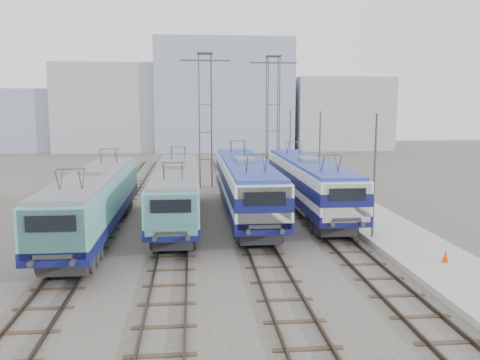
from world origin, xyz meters
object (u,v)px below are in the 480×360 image
object	(u,v)px
locomotive_center_left	(176,189)
catenary_tower_east	(273,114)
mast_rear	(290,145)
locomotive_far_left	(94,199)
catenary_tower_west	(205,114)
mast_mid	(320,157)
locomotive_far_right	(309,181)
mast_front	(374,179)
locomotive_center_right	(245,183)
safety_cone	(446,256)

from	to	relation	value
locomotive_center_left	catenary_tower_east	xyz separation A→B (m)	(8.75, 16.54, 4.47)
catenary_tower_east	mast_rear	bearing A→B (deg)	43.60
locomotive_far_left	catenary_tower_west	bearing A→B (deg)	69.17
mast_mid	mast_rear	bearing A→B (deg)	90.00
locomotive_far_left	mast_rear	bearing A→B (deg)	54.77
catenary_tower_west	catenary_tower_east	xyz separation A→B (m)	(6.50, 2.00, 0.00)
locomotive_far_right	mast_front	distance (m)	7.93
locomotive_center_right	catenary_tower_east	xyz separation A→B (m)	(4.25, 15.39, 4.27)
locomotive_far_left	catenary_tower_east	size ratio (longest dim) A/B	1.50
catenary_tower_west	mast_rear	world-z (taller)	catenary_tower_west
locomotive_center_left	locomotive_far_right	size ratio (longest dim) A/B	0.97
locomotive_center_right	locomotive_far_right	bearing A→B (deg)	12.55
locomotive_far_right	safety_cone	xyz separation A→B (m)	(3.56, -12.49, -1.71)
mast_front	mast_rear	size ratio (longest dim) A/B	1.00
locomotive_far_right	mast_rear	xyz separation A→B (m)	(1.85, 16.39, 1.20)
locomotive_far_left	mast_front	size ratio (longest dim) A/B	2.56
locomotive_far_left	mast_rear	xyz separation A→B (m)	(15.35, 21.74, 1.26)
locomotive_far_right	locomotive_center_left	bearing A→B (deg)	-166.57
locomotive_far_right	safety_cone	world-z (taller)	locomotive_far_right
safety_cone	mast_front	bearing A→B (deg)	109.30
locomotive_far_left	locomotive_center_left	xyz separation A→B (m)	(4.50, 3.20, -0.07)
locomotive_far_right	catenary_tower_west	bearing A→B (deg)	118.59
mast_mid	safety_cone	xyz separation A→B (m)	(1.71, -16.88, -2.91)
catenary_tower_west	catenary_tower_east	world-z (taller)	same
locomotive_far_left	locomotive_center_left	size ratio (longest dim) A/B	1.03
locomotive_center_left	safety_cone	world-z (taller)	locomotive_center_left
catenary_tower_west	mast_mid	xyz separation A→B (m)	(8.60, -8.00, -3.14)
mast_front	safety_cone	xyz separation A→B (m)	(1.71, -4.88, -2.91)
locomotive_far_left	locomotive_center_right	xyz separation A→B (m)	(9.00, 4.35, 0.14)
locomotive_far_right	mast_mid	size ratio (longest dim) A/B	2.57
locomotive_center_left	catenary_tower_west	xyz separation A→B (m)	(2.25, 14.54, 4.47)
locomotive_center_left	catenary_tower_east	distance (m)	19.24
mast_mid	locomotive_far_left	bearing A→B (deg)	-147.61
mast_mid	mast_rear	xyz separation A→B (m)	(0.00, 12.00, 0.00)
locomotive_center_left	catenary_tower_west	size ratio (longest dim) A/B	1.45
catenary_tower_east	mast_front	bearing A→B (deg)	-84.55
locomotive_far_left	locomotive_center_left	distance (m)	5.52
mast_rear	locomotive_far_left	bearing A→B (deg)	-125.23
locomotive_far_left	catenary_tower_west	xyz separation A→B (m)	(6.75, 17.74, 4.41)
locomotive_far_left	catenary_tower_west	world-z (taller)	catenary_tower_west
safety_cone	mast_mid	bearing A→B (deg)	95.78
locomotive_center_right	catenary_tower_west	bearing A→B (deg)	99.54
locomotive_far_right	catenary_tower_west	size ratio (longest dim) A/B	1.50
locomotive_center_left	mast_front	size ratio (longest dim) A/B	2.48
catenary_tower_west	safety_cone	xyz separation A→B (m)	(10.31, -24.88, -6.06)
locomotive_center_right	locomotive_far_right	distance (m)	4.61
locomotive_center_right	catenary_tower_east	bearing A→B (deg)	74.56
locomotive_far_right	locomotive_center_right	bearing A→B (deg)	-167.45
catenary_tower_east	catenary_tower_west	bearing A→B (deg)	-162.90
safety_cone	locomotive_far_right	bearing A→B (deg)	105.90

